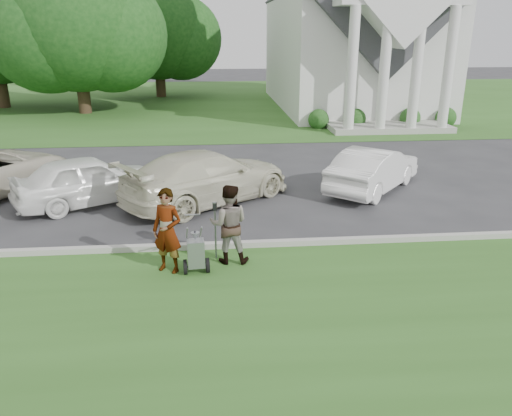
{
  "coord_description": "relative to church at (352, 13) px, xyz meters",
  "views": [
    {
      "loc": [
        -0.17,
        -10.32,
        4.87
      ],
      "look_at": [
        0.76,
        0.0,
        1.19
      ],
      "focal_mm": 35.0,
      "sensor_mm": 36.0,
      "label": 1
    }
  ],
  "objects": [
    {
      "name": "car_b",
      "position": [
        -12.81,
        -18.93,
        -5.21
      ],
      "size": [
        4.59,
        3.63,
        1.46
      ],
      "primitive_type": "imported",
      "rotation": [
        0.0,
        0.0,
        2.09
      ],
      "color": "white",
      "rests_on": "ground"
    },
    {
      "name": "grass_strip",
      "position": [
        -9.0,
        -26.11,
        -5.93
      ],
      "size": [
        80.0,
        7.0,
        0.01
      ],
      "primitive_type": "cube",
      "color": "#2F5A1E",
      "rests_on": "ground"
    },
    {
      "name": "person_left",
      "position": [
        -10.16,
        -23.65,
        -5.02
      ],
      "size": [
        0.79,
        0.69,
        1.83
      ],
      "primitive_type": "imported",
      "rotation": [
        0.0,
        0.0,
        -0.46
      ],
      "color": "#999999",
      "rests_on": "ground"
    },
    {
      "name": "car_c",
      "position": [
        -9.33,
        -19.09,
        -5.16
      ],
      "size": [
        5.6,
        4.96,
        1.56
      ],
      "primitive_type": "imported",
      "rotation": [
        0.0,
        0.0,
        2.21
      ],
      "color": "beige",
      "rests_on": "ground"
    },
    {
      "name": "car_d",
      "position": [
        -4.04,
        -18.38,
        -5.24
      ],
      "size": [
        3.89,
        4.15,
        1.39
      ],
      "primitive_type": "imported",
      "rotation": [
        0.0,
        0.0,
        2.42
      ],
      "color": "white",
      "rests_on": "ground"
    },
    {
      "name": "striping_cart",
      "position": [
        -9.58,
        -23.79,
        -5.5
      ],
      "size": [
        0.57,
        1.12,
        1.01
      ],
      "rotation": [
        0.0,
        0.0,
        0.09
      ],
      "color": "black",
      "rests_on": "ground"
    },
    {
      "name": "curb",
      "position": [
        -9.0,
        -22.56,
        -5.86
      ],
      "size": [
        80.0,
        0.18,
        0.15
      ],
      "primitive_type": "cube",
      "color": "#9E9E93",
      "rests_on": "ground"
    },
    {
      "name": "tree_back",
      "position": [
        -13.01,
        6.87,
        -1.21
      ],
      "size": [
        9.61,
        7.6,
        8.89
      ],
      "color": "#332316",
      "rests_on": "ground"
    },
    {
      "name": "ground",
      "position": [
        -9.0,
        -23.11,
        -5.94
      ],
      "size": [
        120.0,
        120.0,
        0.0
      ],
      "primitive_type": "plane",
      "color": "#333335",
      "rests_on": "ground"
    },
    {
      "name": "church",
      "position": [
        0.0,
        0.0,
        0.0
      ],
      "size": [
        9.19,
        19.0,
        24.1
      ],
      "color": "white",
      "rests_on": "ground"
    },
    {
      "name": "parking_meter_near",
      "position": [
        -9.15,
        -23.11,
        -5.09
      ],
      "size": [
        0.1,
        0.09,
        1.35
      ],
      "color": "gray",
      "rests_on": "ground"
    },
    {
      "name": "person_right",
      "position": [
        -8.86,
        -23.31,
        -5.05
      ],
      "size": [
        0.93,
        0.76,
        1.78
      ],
      "primitive_type": "imported",
      "rotation": [
        0.0,
        0.0,
        3.04
      ],
      "color": "#999999",
      "rests_on": "ground"
    },
    {
      "name": "church_lawn",
      "position": [
        -9.0,
        3.89,
        -5.93
      ],
      "size": [
        80.0,
        30.0,
        0.01
      ],
      "primitive_type": "cube",
      "color": "#2F5A1E",
      "rests_on": "ground"
    },
    {
      "name": "tree_left",
      "position": [
        -17.01,
        -1.13,
        -0.83
      ],
      "size": [
        10.63,
        8.4,
        9.71
      ],
      "color": "#332316",
      "rests_on": "ground"
    }
  ]
}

